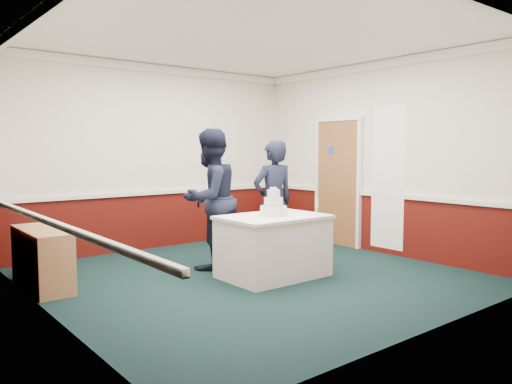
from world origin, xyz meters
TOP-DOWN VIEW (x-y plane):
  - ground at (0.00, 0.00)m, footprint 5.00×5.00m
  - room_shell at (0.08, 0.61)m, footprint 5.00×5.00m
  - sideboard at (-2.28, 1.14)m, footprint 0.41×1.20m
  - cake_table at (0.19, -0.16)m, footprint 1.32×0.92m
  - wedding_cake at (0.19, -0.16)m, footprint 0.35×0.35m
  - cake_knife at (0.16, -0.36)m, footprint 0.07×0.22m
  - champagne_flute at (0.69, -0.44)m, footprint 0.05×0.05m
  - person_man at (-0.18, 0.74)m, footprint 1.09×0.94m
  - person_woman at (0.69, 0.42)m, footprint 0.70×0.51m

SIDE VIEW (x-z plane):
  - ground at x=0.00m, z-range 0.00..0.00m
  - sideboard at x=-2.28m, z-range 0.00..0.70m
  - cake_table at x=0.19m, z-range 0.01..0.80m
  - cake_knife at x=0.16m, z-range 0.79..0.79m
  - person_woman at x=0.69m, z-range 0.00..1.76m
  - wedding_cake at x=0.19m, z-range 0.72..1.08m
  - champagne_flute at x=0.69m, z-range 0.83..1.03m
  - person_man at x=-0.18m, z-range 0.00..1.91m
  - room_shell at x=0.08m, z-range 0.47..3.47m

